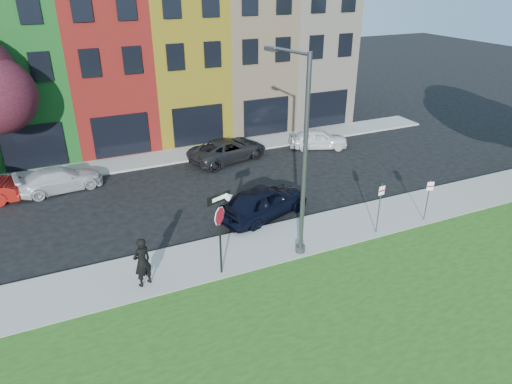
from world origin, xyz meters
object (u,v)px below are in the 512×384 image
man (142,262)px  stop_sign (220,218)px  street_lamp (301,159)px  sedan_near (264,201)px

man → stop_sign: bearing=146.4°
man → street_lamp: (6.34, -0.27, 3.10)m
sedan_near → street_lamp: street_lamp is taller
stop_sign → man: size_ratio=1.72×
stop_sign → sedan_near: bearing=26.4°
sedan_near → street_lamp: (-0.06, -3.43, 3.41)m
sedan_near → stop_sign: bearing=117.3°
man → sedan_near: 7.15m
stop_sign → man: (-2.88, 0.49, -1.42)m
man → street_lamp: street_lamp is taller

